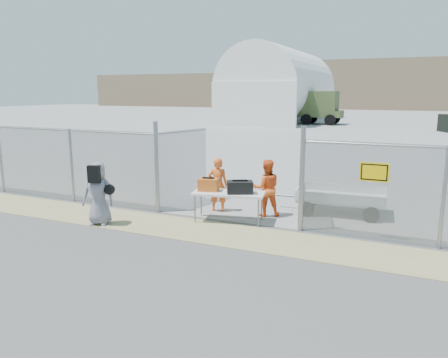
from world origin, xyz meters
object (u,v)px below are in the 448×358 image
at_px(security_worker_right, 266,188).
at_px(visitor, 98,194).
at_px(folding_table, 229,207).
at_px(utility_trailer, 341,200).
at_px(security_worker_left, 218,185).

xyz_separation_m(security_worker_right, visitor, (-3.57, -2.42, 0.03)).
bearing_deg(folding_table, visitor, -163.67).
bearing_deg(utility_trailer, security_worker_right, -152.67).
bearing_deg(security_worker_left, utility_trailer, -173.09).
bearing_deg(utility_trailer, security_worker_left, -163.58).
distance_m(folding_table, security_worker_left, 1.09).
bearing_deg(security_worker_left, security_worker_right, 170.31).
bearing_deg(security_worker_right, visitor, 8.12).
relative_size(security_worker_left, utility_trailer, 0.50).
bearing_deg(utility_trailer, visitor, -150.89).
distance_m(folding_table, utility_trailer, 3.17).
xyz_separation_m(security_worker_left, utility_trailer, (3.15, 1.18, -0.39)).
bearing_deg(security_worker_right, security_worker_left, -22.04).
height_order(visitor, utility_trailer, visitor).
relative_size(security_worker_left, visitor, 0.95).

